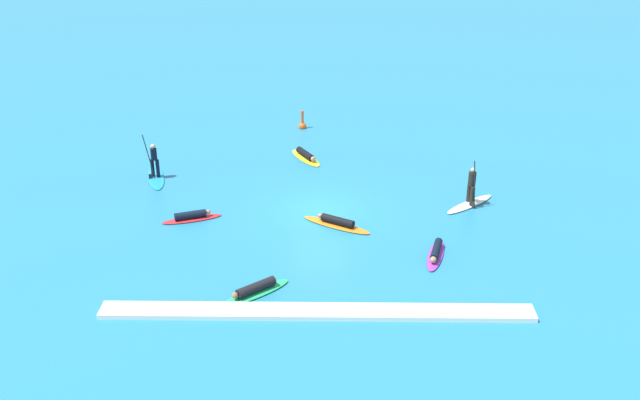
% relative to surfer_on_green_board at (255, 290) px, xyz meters
% --- Properties ---
extents(ground_plane, '(120.00, 120.00, 0.00)m').
position_rel_surfer_on_green_board_xyz_m(ground_plane, '(2.24, 6.88, -0.16)').
color(ground_plane, teal).
rests_on(ground_plane, ground).
extents(surfer_on_green_board, '(2.65, 2.34, 0.45)m').
position_rel_surfer_on_green_board_xyz_m(surfer_on_green_board, '(0.00, 0.00, 0.00)').
color(surfer_on_green_board, '#23B266').
rests_on(surfer_on_green_board, ground_plane).
extents(surfer_on_orange_board, '(3.06, 2.12, 0.43)m').
position_rel_surfer_on_green_board_xyz_m(surfer_on_orange_board, '(2.97, 5.36, -0.01)').
color(surfer_on_orange_board, orange).
rests_on(surfer_on_orange_board, ground_plane).
extents(surfer_on_yellow_board, '(1.98, 2.70, 0.41)m').
position_rel_surfer_on_green_board_xyz_m(surfer_on_yellow_board, '(1.43, 12.96, -0.01)').
color(surfer_on_yellow_board, yellow).
rests_on(surfer_on_yellow_board, ground_plane).
extents(surfer_on_blue_board, '(1.56, 3.19, 2.35)m').
position_rel_surfer_on_green_board_xyz_m(surfer_on_blue_board, '(-5.81, 10.35, 0.25)').
color(surfer_on_blue_board, '#1E8CD1').
rests_on(surfer_on_blue_board, ground_plane).
extents(surfer_on_white_board, '(2.63, 2.40, 2.24)m').
position_rel_surfer_on_green_board_xyz_m(surfer_on_white_board, '(8.97, 7.48, 0.31)').
color(surfer_on_white_board, white).
rests_on(surfer_on_white_board, ground_plane).
extents(surfer_on_purple_board, '(1.24, 2.69, 0.41)m').
position_rel_surfer_on_green_board_xyz_m(surfer_on_purple_board, '(6.83, 2.83, -0.01)').
color(surfer_on_purple_board, purple).
rests_on(surfer_on_purple_board, ground_plane).
extents(surfer_on_red_board, '(2.60, 1.41, 0.41)m').
position_rel_surfer_on_green_board_xyz_m(surfer_on_red_board, '(-3.28, 5.86, -0.01)').
color(surfer_on_red_board, red).
rests_on(surfer_on_red_board, ground_plane).
extents(marker_buoy, '(0.44, 0.44, 1.16)m').
position_rel_surfer_on_green_board_xyz_m(marker_buoy, '(1.09, 17.65, 0.03)').
color(marker_buoy, '#E55119').
rests_on(marker_buoy, ground_plane).
extents(wave_crest, '(14.87, 0.90, 0.18)m').
position_rel_surfer_on_green_board_xyz_m(wave_crest, '(2.24, -1.22, -0.07)').
color(wave_crest, white).
rests_on(wave_crest, ground_plane).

